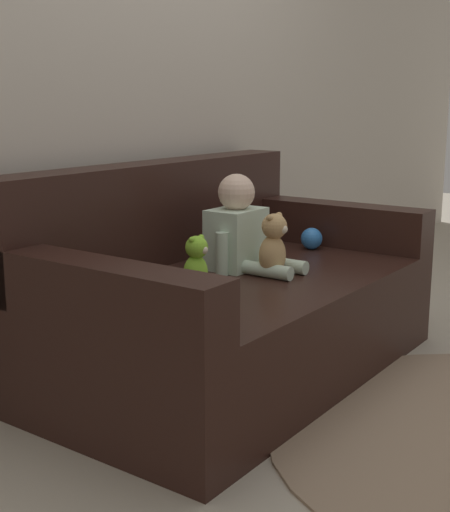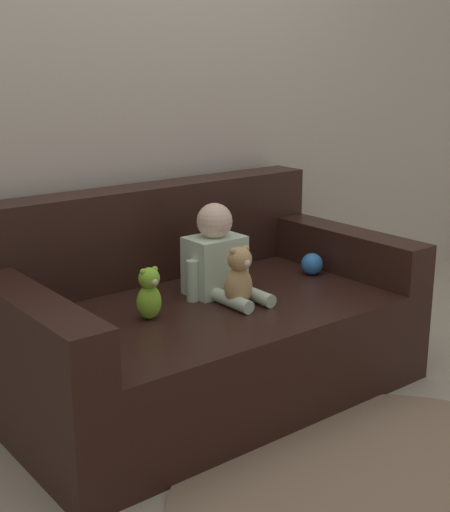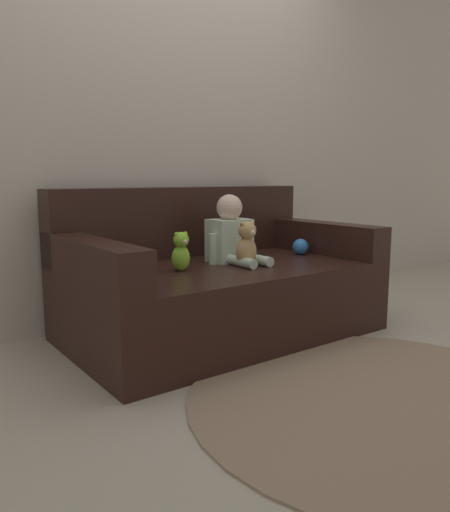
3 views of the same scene
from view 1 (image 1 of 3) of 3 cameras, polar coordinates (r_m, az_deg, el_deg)
ground_plane at (r=2.89m, az=0.76°, el=-9.20°), size 12.00×12.00×0.00m
wall_back at (r=3.06m, az=-8.40°, el=16.68°), size 8.00×0.05×2.60m
couch at (r=2.83m, az=-0.21°, el=-3.62°), size 1.67×0.98×0.82m
person_baby at (r=2.83m, az=1.20°, el=1.97°), size 0.31×0.37×0.38m
teddy_bear_brown at (r=2.72m, az=3.88°, el=0.86°), size 0.12×0.11×0.25m
plush_toy_side at (r=2.50m, az=-2.33°, el=-0.65°), size 0.10×0.09×0.20m
toy_ball at (r=3.25m, az=6.94°, el=1.40°), size 0.10×0.10×0.10m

